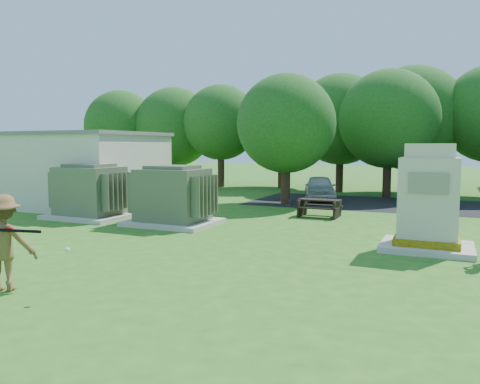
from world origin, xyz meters
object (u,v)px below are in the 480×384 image
at_px(transformer_right, 173,197).
at_px(picnic_table, 319,206).
at_px(generator_cabinet, 428,204).
at_px(batter, 3,243).
at_px(car_white, 320,188).
at_px(car_silver_a, 425,191).
at_px(transformer_left, 90,193).

height_order(transformer_right, picnic_table, transformer_right).
height_order(generator_cabinet, batter, generator_cabinet).
bearing_deg(transformer_right, car_white, 73.24).
relative_size(car_white, car_silver_a, 0.89).
bearing_deg(car_silver_a, picnic_table, 43.33).
xyz_separation_m(transformer_left, generator_cabinet, (12.03, -0.74, 0.26)).
xyz_separation_m(picnic_table, car_silver_a, (3.56, 5.31, 0.25)).
distance_m(transformer_right, generator_cabinet, 8.37).
distance_m(transformer_left, generator_cabinet, 12.05).
distance_m(batter, car_silver_a, 18.16).
bearing_deg(transformer_right, batter, -81.68).
xyz_separation_m(transformer_right, car_silver_a, (7.82, 9.12, -0.29)).
xyz_separation_m(transformer_left, batter, (4.83, -7.76, -0.05)).
bearing_deg(generator_cabinet, car_silver_a, 92.96).
height_order(picnic_table, car_silver_a, car_silver_a).
distance_m(transformer_left, car_white, 11.46).
height_order(transformer_left, batter, transformer_left).
bearing_deg(car_white, transformer_left, -141.95).
distance_m(transformer_right, picnic_table, 5.74).
relative_size(picnic_table, batter, 0.87).
xyz_separation_m(transformer_left, picnic_table, (7.96, 3.81, -0.54)).
bearing_deg(transformer_left, batter, -58.08).
xyz_separation_m(transformer_right, generator_cabinet, (8.33, -0.74, 0.26)).
xyz_separation_m(transformer_left, car_silver_a, (11.52, 9.12, -0.29)).
bearing_deg(car_silver_a, transformer_right, 36.57).
xyz_separation_m(generator_cabinet, car_white, (-5.50, 10.15, -0.60)).
xyz_separation_m(generator_cabinet, car_silver_a, (-0.51, 9.86, -0.55)).
relative_size(transformer_left, picnic_table, 1.87).
bearing_deg(picnic_table, generator_cabinet, -48.19).
bearing_deg(batter, car_white, -125.22).
distance_m(transformer_right, car_silver_a, 12.02).
xyz_separation_m(transformer_left, transformer_right, (3.70, 0.00, 0.00)).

